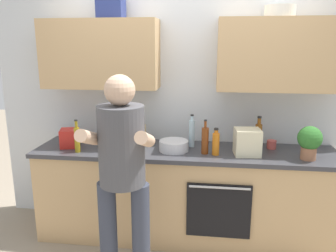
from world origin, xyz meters
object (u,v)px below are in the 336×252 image
object	(u,v)px
grocery_bag_crisps	(70,138)
grocery_bag_bread	(134,136)
grocery_bag_rice	(247,142)
potted_herb	(310,141)
cup_ceramic	(272,144)
bottle_syrup	(258,135)
mixing_bowl	(174,146)
person_standing	(122,168)
cup_coffee	(110,147)
bottle_juice	(216,143)
bottle_vinegar	(205,140)
bottle_water	(192,133)
bottle_soda	(104,130)
bottle_oil	(77,139)

from	to	relation	value
grocery_bag_crisps	grocery_bag_bread	xyz separation A→B (m)	(0.61, 0.11, 0.01)
grocery_bag_crisps	grocery_bag_rice	size ratio (longest dim) A/B	0.77
potted_herb	grocery_bag_rice	bearing A→B (deg)	173.50
potted_herb	cup_ceramic	bearing A→B (deg)	133.42
bottle_syrup	mixing_bowl	world-z (taller)	bottle_syrup
person_standing	cup_coffee	size ratio (longest dim) A/B	19.45
bottle_syrup	bottle_juice	size ratio (longest dim) A/B	1.25
bottle_vinegar	cup_ceramic	bearing A→B (deg)	20.38
person_standing	bottle_syrup	size ratio (longest dim) A/B	5.37
bottle_water	potted_herb	size ratio (longest dim) A/B	1.08
bottle_soda	grocery_bag_bread	size ratio (longest dim) A/B	1.68
bottle_juice	bottle_oil	bearing A→B (deg)	-176.15
bottle_soda	grocery_bag_rice	bearing A→B (deg)	-5.18
grocery_bag_crisps	bottle_vinegar	bearing A→B (deg)	-2.10
mixing_bowl	grocery_bag_crisps	world-z (taller)	grocery_bag_crisps
grocery_bag_crisps	grocery_bag_rice	world-z (taller)	grocery_bag_rice
person_standing	bottle_water	xyz separation A→B (m)	(0.46, 0.87, 0.05)
grocery_bag_crisps	potted_herb	bearing A→B (deg)	-2.39
person_standing	bottle_water	world-z (taller)	person_standing
person_standing	grocery_bag_rice	distance (m)	1.18
grocery_bag_rice	grocery_bag_bread	distance (m)	1.08
mixing_bowl	grocery_bag_bread	xyz separation A→B (m)	(-0.41, 0.12, 0.05)
bottle_oil	bottle_water	bearing A→B (deg)	16.63
bottle_vinegar	cup_ceramic	distance (m)	0.67
mixing_bowl	bottle_vinegar	bearing A→B (deg)	-9.00
bottle_water	mixing_bowl	distance (m)	0.24
bottle_juice	grocery_bag_crisps	size ratio (longest dim) A/B	1.36
potted_herb	cup_coffee	bearing A→B (deg)	-179.96
bottle_oil	grocery_bag_crisps	bearing A→B (deg)	132.06
bottle_water	grocery_bag_rice	bearing A→B (deg)	-20.23
grocery_bag_bread	bottle_soda	bearing A→B (deg)	-175.52
person_standing	cup_ceramic	distance (m)	1.52
bottle_vinegar	grocery_bag_bread	bearing A→B (deg)	166.95
bottle_syrup	potted_herb	distance (m)	0.48
bottle_juice	grocery_bag_crisps	world-z (taller)	bottle_juice
bottle_vinegar	bottle_water	bearing A→B (deg)	123.14
grocery_bag_rice	bottle_oil	bearing A→B (deg)	-175.50
bottle_syrup	potted_herb	xyz separation A→B (m)	(0.39, -0.28, 0.04)
bottle_oil	potted_herb	size ratio (longest dim) A/B	1.05
bottle_water	bottle_oil	world-z (taller)	bottle_water
person_standing	grocery_bag_rice	xyz separation A→B (m)	(0.97, 0.68, 0.03)
bottle_oil	cup_ceramic	bearing A→B (deg)	10.74
cup_ceramic	mixing_bowl	bearing A→B (deg)	-168.43
bottle_water	cup_coffee	distance (m)	0.79
cup_ceramic	potted_herb	bearing A→B (deg)	-46.58
bottle_oil	cup_coffee	world-z (taller)	bottle_oil
cup_coffee	mixing_bowl	bearing A→B (deg)	8.83
potted_herb	bottle_juice	bearing A→B (deg)	178.40
potted_herb	mixing_bowl	bearing A→B (deg)	175.65
potted_herb	grocery_bag_crisps	distance (m)	2.19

